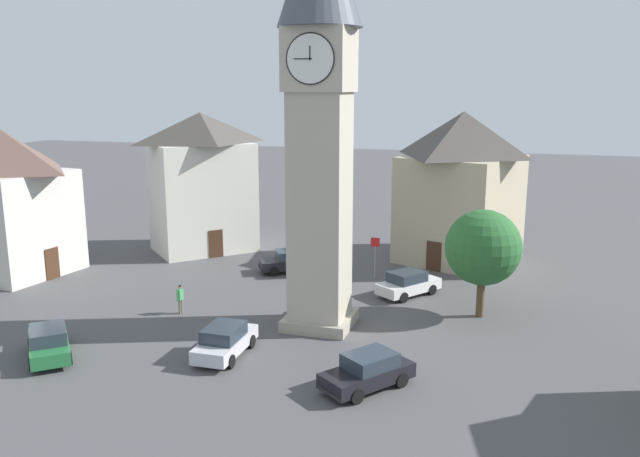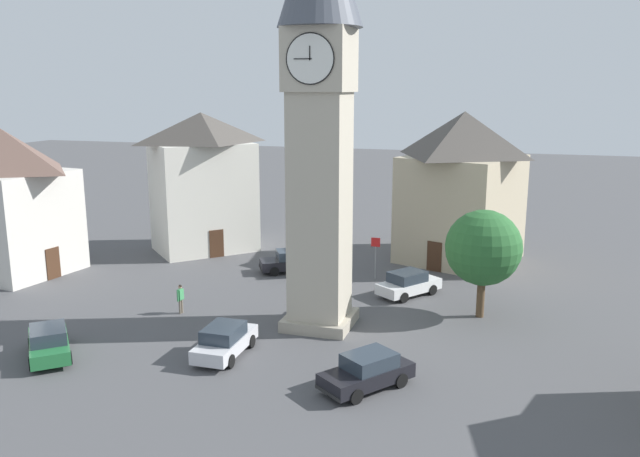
{
  "view_description": "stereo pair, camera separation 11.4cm",
  "coord_description": "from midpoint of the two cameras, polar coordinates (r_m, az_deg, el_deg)",
  "views": [
    {
      "loc": [
        -9.53,
        31.16,
        12.47
      ],
      "look_at": [
        0.0,
        0.0,
        5.32
      ],
      "focal_mm": 36.09,
      "sensor_mm": 36.0,
      "label": 1
    },
    {
      "loc": [
        -9.64,
        31.12,
        12.47
      ],
      "look_at": [
        0.0,
        0.0,
        5.32
      ],
      "focal_mm": 36.09,
      "sensor_mm": 36.0,
      "label": 2
    }
  ],
  "objects": [
    {
      "name": "clock_tower",
      "position": [
        32.58,
        -0.1,
        13.08
      ],
      "size": [
        4.21,
        4.21,
        21.98
      ],
      "color": "#A59C89",
      "rests_on": "ground"
    },
    {
      "name": "building_hall_far",
      "position": [
        48.45,
        -26.18,
        2.29
      ],
      "size": [
        9.06,
        7.9,
        9.89
      ],
      "color": "beige",
      "rests_on": "ground"
    },
    {
      "name": "building_shop_left",
      "position": [
        50.31,
        -10.46,
        4.12
      ],
      "size": [
        9.13,
        9.18,
        10.66
      ],
      "color": "silver",
      "rests_on": "ground"
    },
    {
      "name": "car_red_corner",
      "position": [
        39.79,
        7.75,
        -4.85
      ],
      "size": [
        3.77,
        4.34,
        1.53
      ],
      "color": "white",
      "rests_on": "ground"
    },
    {
      "name": "car_silver_kerb",
      "position": [
        27.86,
        4.14,
        -12.5
      ],
      "size": [
        3.82,
        4.32,
        1.53
      ],
      "color": "black",
      "rests_on": "ground"
    },
    {
      "name": "tree",
      "position": [
        36.1,
        14.18,
        -1.67
      ],
      "size": [
        4.16,
        4.16,
        6.04
      ],
      "color": "brown",
      "rests_on": "ground"
    },
    {
      "name": "building_terrace_right",
      "position": [
        47.74,
        12.32,
        3.73
      ],
      "size": [
        9.71,
        10.18,
        10.84
      ],
      "color": "tan",
      "rests_on": "ground"
    },
    {
      "name": "ground_plane",
      "position": [
        34.89,
        -0.09,
        -8.56
      ],
      "size": [
        200.0,
        200.0,
        0.0
      ],
      "primitive_type": "plane",
      "color": "#4C4C4F"
    },
    {
      "name": "car_blue_kerb",
      "position": [
        44.46,
        -2.73,
        -2.9
      ],
      "size": [
        4.42,
        3.51,
        1.53
      ],
      "color": "black",
      "rests_on": "ground"
    },
    {
      "name": "pedestrian",
      "position": [
        37.11,
        -12.37,
        -5.91
      ],
      "size": [
        0.27,
        0.56,
        1.69
      ],
      "color": "#706656",
      "rests_on": "ground"
    },
    {
      "name": "car_white_side",
      "position": [
        33.2,
        -23.01,
        -9.3
      ],
      "size": [
        4.0,
        4.21,
        1.53
      ],
      "color": "#236B38",
      "rests_on": "ground"
    },
    {
      "name": "car_black_far",
      "position": [
        31.2,
        -8.52,
        -9.8
      ],
      "size": [
        1.85,
        4.15,
        1.53
      ],
      "color": "silver",
      "rests_on": "ground"
    },
    {
      "name": "road_sign",
      "position": [
        42.7,
        4.82,
        -2.0
      ],
      "size": [
        0.6,
        0.07,
        2.8
      ],
      "color": "gray",
      "rests_on": "ground"
    }
  ]
}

